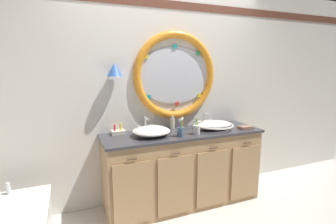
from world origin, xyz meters
name	(u,v)px	position (x,y,z in m)	size (l,w,h in m)	color
ground_plane	(185,216)	(0.00, 0.00, 0.00)	(14.00, 14.00, 0.00)	silver
back_wall_assembly	(166,92)	(0.01, 0.58, 1.32)	(6.40, 0.26, 2.60)	silver
vanity_counter	(183,168)	(0.10, 0.27, 0.44)	(1.86, 0.60, 0.88)	tan
sink_basin_left	(151,131)	(-0.30, 0.24, 0.94)	(0.41, 0.41, 0.11)	white
sink_basin_right	(214,125)	(0.50, 0.24, 0.93)	(0.46, 0.46, 0.10)	white
faucet_set_left	(145,126)	(-0.30, 0.47, 0.95)	(0.22, 0.12, 0.17)	silver
faucet_set_right	(205,120)	(0.50, 0.47, 0.94)	(0.23, 0.13, 0.16)	silver
toothbrush_holder_left	(181,131)	(-0.01, 0.11, 0.94)	(0.08, 0.08, 0.21)	slate
toothbrush_holder_right	(197,129)	(0.19, 0.12, 0.94)	(0.08, 0.08, 0.21)	white
soap_dispenser	(172,123)	(0.05, 0.47, 0.95)	(0.05, 0.06, 0.16)	#EFE5C6
folded_hand_towel	(245,127)	(0.86, 0.12, 0.90)	(0.18, 0.11, 0.03)	#936B56
toiletry_basket	(118,132)	(-0.62, 0.47, 0.91)	(0.15, 0.12, 0.12)	beige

